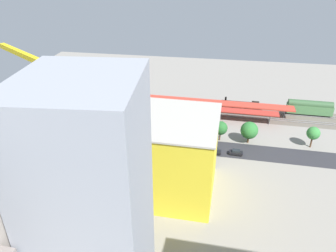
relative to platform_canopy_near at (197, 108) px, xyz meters
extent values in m
plane|color=gray|center=(-1.88, 15.47, -4.20)|extent=(187.05, 187.05, 0.00)
cube|color=#665E54|center=(-1.88, -7.08, -4.20)|extent=(117.25, 17.04, 0.01)
cube|color=#2D2D33|center=(-1.88, 20.17, -4.20)|extent=(117.11, 12.35, 0.01)
cube|color=#9E9EA8|center=(-1.88, -10.64, -4.02)|extent=(116.86, 3.48, 0.12)
cube|color=#9E9EA8|center=(-1.88, -9.20, -4.02)|extent=(116.86, 3.48, 0.12)
cube|color=#9E9EA8|center=(-1.88, -4.95, -4.02)|extent=(116.86, 3.48, 0.12)
cube|color=#9E9EA8|center=(-1.88, -3.51, -4.02)|extent=(116.86, 3.48, 0.12)
cube|color=#B73328|center=(0.00, 0.00, 0.04)|extent=(57.83, 5.72, 0.30)
cylinder|color=slate|center=(-25.97, 0.75, -2.15)|extent=(0.30, 0.30, 4.09)
cylinder|color=slate|center=(-8.66, 0.25, -2.15)|extent=(0.30, 0.30, 4.09)
cylinder|color=slate|center=(8.66, -0.25, -2.15)|extent=(0.30, 0.30, 4.09)
cylinder|color=slate|center=(25.97, -0.75, -2.15)|extent=(0.30, 0.30, 4.09)
cube|color=#C63D2D|center=(-1.82, -6.33, -0.28)|extent=(66.96, 6.72, 0.48)
cylinder|color=slate|center=(-31.89, -5.47, -2.36)|extent=(0.30, 0.30, 3.68)
cylinder|color=slate|center=(-16.85, -5.90, -2.36)|extent=(0.30, 0.30, 3.68)
cylinder|color=slate|center=(-1.82, -6.33, -2.36)|extent=(0.30, 0.30, 3.68)
cylinder|color=slate|center=(13.22, -6.77, -2.36)|extent=(0.30, 0.30, 3.68)
cylinder|color=slate|center=(28.25, -7.20, -2.36)|extent=(0.30, 0.30, 3.68)
cube|color=black|center=(-16.51, -9.92, -3.70)|extent=(15.59, 2.70, 1.00)
cylinder|color=black|center=(-15.18, -9.96, -1.95)|extent=(12.95, 2.87, 2.50)
cube|color=black|center=(-21.62, -9.77, -2.39)|extent=(2.73, 2.78, 3.61)
cylinder|color=black|center=(-10.24, -10.10, 0.00)|extent=(0.70, 0.70, 1.40)
cube|color=black|center=(-41.43, -9.92, -3.90)|extent=(14.83, 2.78, 0.60)
cube|color=#4C7F4C|center=(-41.43, -9.92, -1.89)|extent=(16.49, 3.42, 3.41)
cylinder|color=#355935|center=(-41.43, -9.92, 0.06)|extent=(15.83, 3.40, 2.95)
cube|color=black|center=(-14.04, 22.89, -4.05)|extent=(3.47, 1.82, 0.30)
cube|color=black|center=(-14.04, 22.89, -3.51)|extent=(4.11, 1.93, 0.78)
cube|color=#1E2328|center=(-14.04, 22.89, -2.83)|extent=(2.33, 1.63, 0.57)
cube|color=black|center=(-7.45, 23.33, -4.05)|extent=(3.65, 1.88, 0.30)
cube|color=black|center=(-7.45, 23.33, -3.51)|extent=(4.33, 1.98, 0.77)
cube|color=#1E2328|center=(-7.45, 23.33, -2.79)|extent=(2.45, 1.69, 0.67)
cube|color=black|center=(0.28, 23.16, -4.05)|extent=(3.78, 1.84, 0.30)
cube|color=gray|center=(0.28, 23.16, -3.51)|extent=(4.49, 1.93, 0.77)
cube|color=#1E2328|center=(0.28, 23.16, -2.86)|extent=(2.53, 1.67, 0.53)
cube|color=black|center=(6.34, 23.37, -4.05)|extent=(3.60, 1.69, 0.30)
cube|color=navy|center=(6.34, 23.37, -3.52)|extent=(4.28, 1.77, 0.76)
cube|color=#1E2328|center=(6.34, 23.37, -2.82)|extent=(2.40, 1.55, 0.65)
cube|color=black|center=(14.14, 23.77, -4.05)|extent=(4.05, 1.95, 0.30)
cube|color=silver|center=(14.14, 23.77, -3.47)|extent=(4.80, 2.08, 0.86)
cube|color=#1E2328|center=(14.14, 23.77, -2.74)|extent=(2.73, 1.72, 0.59)
cube|color=yellow|center=(8.58, 41.56, 5.70)|extent=(33.63, 22.52, 19.79)
cube|color=#B7B2A8|center=(8.58, 41.56, 15.79)|extent=(34.25, 23.14, 0.40)
cube|color=gray|center=(28.25, 46.78, -3.60)|extent=(3.60, 3.60, 1.20)
cube|color=yellow|center=(28.25, 46.78, 11.95)|extent=(1.40, 1.40, 32.29)
cube|color=yellow|center=(37.17, 40.58, 28.69)|extent=(23.45, 16.79, 1.20)
cube|color=gray|center=(24.55, 49.34, 28.69)|extent=(3.11, 3.01, 2.00)
cube|color=black|center=(22.84, 24.54, -3.95)|extent=(8.68, 2.68, 0.50)
cube|color=silver|center=(21.73, 24.60, -2.15)|extent=(6.46, 2.81, 3.09)
cube|color=maroon|center=(26.01, 24.38, -2.49)|extent=(2.35, 2.60, 2.41)
cylinder|color=brown|center=(-17.92, 15.02, -2.91)|extent=(0.57, 0.57, 2.59)
sphere|color=#2D7233|center=(-17.92, 15.02, 0.32)|extent=(5.53, 5.53, 5.53)
cylinder|color=brown|center=(-37.19, 14.46, -2.40)|extent=(0.50, 0.50, 3.59)
sphere|color=#38843D|center=(-37.19, 14.46, 0.81)|extent=(4.05, 4.05, 4.05)
cylinder|color=brown|center=(-8.92, 14.91, -2.75)|extent=(0.43, 0.43, 2.89)
sphere|color=#28662D|center=(-8.92, 14.91, 0.25)|extent=(4.47, 4.47, 4.47)
cylinder|color=#333333|center=(18.30, 15.21, -1.55)|extent=(0.16, 0.16, 5.29)
cube|color=black|center=(18.30, 15.21, 1.55)|extent=(0.36, 0.36, 0.90)
sphere|color=yellow|center=(18.52, 15.21, 1.55)|extent=(0.20, 0.20, 0.20)
cube|color=#999EA8|center=(6.18, 79.83, 17.37)|extent=(13.81, 15.27, 43.13)
camera|label=1|loc=(-7.77, 107.59, 49.44)|focal=34.60mm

